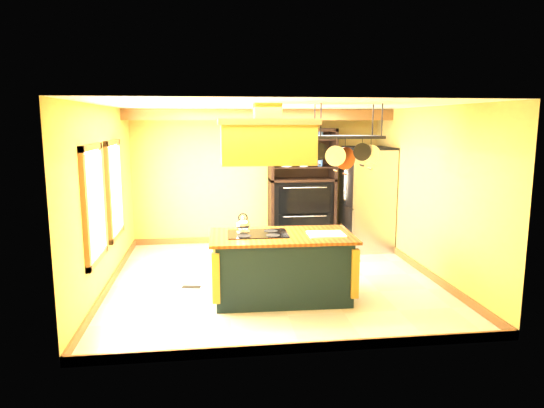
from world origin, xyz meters
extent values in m
plane|color=beige|center=(0.00, 0.00, 0.00)|extent=(5.00, 5.00, 0.00)
plane|color=white|center=(0.00, 0.00, 2.70)|extent=(5.00, 5.00, 0.00)
cube|color=gold|center=(0.00, 2.50, 1.35)|extent=(5.00, 0.02, 2.70)
cube|color=gold|center=(0.00, -2.50, 1.35)|extent=(5.00, 0.02, 2.70)
cube|color=gold|center=(-2.50, 0.00, 1.35)|extent=(0.02, 5.00, 2.70)
cube|color=gold|center=(2.50, 0.00, 1.35)|extent=(0.02, 5.00, 2.70)
cube|color=brown|center=(0.00, 1.70, 2.59)|extent=(5.00, 0.15, 0.20)
cube|color=brown|center=(-2.47, -0.80, 1.40)|extent=(0.06, 1.06, 1.56)
cube|color=white|center=(-2.44, -0.80, 1.40)|extent=(0.02, 0.85, 1.34)
cube|color=brown|center=(-2.47, 0.60, 1.40)|extent=(0.06, 1.06, 1.56)
cube|color=white|center=(-2.44, 0.60, 1.40)|extent=(0.02, 0.85, 1.34)
cube|color=black|center=(0.01, -0.82, 0.44)|extent=(1.85, 1.03, 0.88)
cube|color=brown|center=(0.01, -0.82, 0.90)|extent=(2.01, 1.15, 0.04)
cube|color=black|center=(-0.32, -0.75, 0.93)|extent=(0.84, 0.59, 0.01)
ellipsoid|color=silver|center=(-0.51, -0.62, 1.03)|extent=(0.20, 0.20, 0.16)
cube|color=white|center=(0.62, -0.92, 0.93)|extent=(0.50, 0.40, 0.02)
cube|color=#B37A2C|center=(-0.19, -0.82, 2.16)|extent=(1.23, 0.66, 0.52)
cube|color=brown|center=(-0.19, -0.82, 2.46)|extent=(1.31, 0.74, 0.08)
cube|color=#B37A2C|center=(-0.19, -0.82, 2.56)|extent=(0.35, 0.35, 0.28)
cube|color=black|center=(0.91, -0.82, 2.26)|extent=(0.92, 0.46, 0.04)
cylinder|color=black|center=(0.50, -1.00, 2.48)|extent=(0.02, 0.02, 0.44)
cylinder|color=black|center=(1.33, -0.63, 2.48)|extent=(0.02, 0.02, 0.44)
cylinder|color=black|center=(0.54, -0.72, 2.06)|extent=(0.24, 0.03, 0.24)
cylinder|color=silver|center=(0.73, -0.91, 2.01)|extent=(0.28, 0.03, 0.28)
cylinder|color=#A34728|center=(0.91, -0.72, 1.96)|extent=(0.31, 0.03, 0.31)
cylinder|color=black|center=(1.10, -0.91, 2.06)|extent=(0.24, 0.03, 0.24)
cylinder|color=silver|center=(1.28, -0.72, 2.01)|extent=(0.28, 0.03, 0.28)
cube|color=#9A9EA2|center=(2.07, 1.72, 0.97)|extent=(0.81, 0.99, 1.95)
cube|color=#9A9EA2|center=(1.65, 1.47, 1.40)|extent=(0.03, 0.48, 1.05)
cube|color=#9A9EA2|center=(1.65, 1.97, 1.40)|extent=(0.03, 0.48, 1.05)
cube|color=#9A9EA2|center=(1.65, 1.72, 0.45)|extent=(0.03, 0.95, 0.82)
cube|color=black|center=(2.07, 1.72, 0.03)|extent=(0.77, 0.94, 0.06)
cube|color=black|center=(0.87, 2.45, 1.17)|extent=(1.32, 0.06, 2.33)
cube|color=black|center=(0.24, 2.20, 1.17)|extent=(0.06, 0.56, 2.33)
cube|color=black|center=(1.50, 2.20, 1.17)|extent=(0.06, 0.56, 2.33)
cube|color=black|center=(0.87, 2.20, 1.32)|extent=(1.32, 0.56, 0.05)
cube|color=black|center=(0.87, 2.23, 0.69)|extent=(1.20, 0.46, 1.26)
cube|color=black|center=(0.87, 1.90, 0.96)|extent=(1.03, 0.04, 0.56)
cube|color=black|center=(0.87, 1.90, 0.41)|extent=(1.03, 0.04, 0.51)
cube|color=black|center=(0.87, 2.20, 1.57)|extent=(1.20, 0.50, 0.02)
cube|color=black|center=(0.87, 2.20, 1.85)|extent=(1.20, 0.50, 0.02)
cube|color=black|center=(0.87, 2.20, 2.11)|extent=(1.20, 0.50, 0.03)
cylinder|color=white|center=(0.55, 2.15, 1.62)|extent=(0.22, 0.22, 0.07)
cylinder|color=#4370BE|center=(1.23, 2.15, 1.95)|extent=(0.10, 0.10, 0.17)
cube|color=black|center=(-1.27, -0.21, 0.01)|extent=(0.30, 0.17, 0.01)
camera|label=1|loc=(-0.95, -7.29, 2.46)|focal=32.00mm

